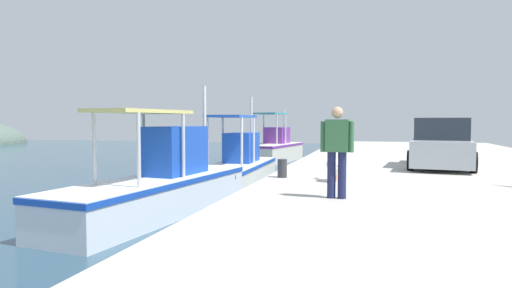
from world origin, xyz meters
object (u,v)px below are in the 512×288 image
Objects in this scene: fisherman_standing at (337,148)px; fishing_boat_second at (237,166)px; mooring_bollard_third at (329,145)px; fishing_boat_third at (273,149)px; pelican at (334,165)px; parked_car at (441,145)px; fishing_boat_nearest at (160,185)px; mooring_bollard_second at (282,168)px.

fishing_boat_second is at bearing 31.11° from fisherman_standing.
fishing_boat_second is 8.26m from mooring_bollard_third.
fishing_boat_third is 16.49m from fisherman_standing.
fishing_boat_second is 6.54× the size of pelican.
pelican is at bearing -173.75° from mooring_bollard_third.
fisherman_standing is at bearing -173.54° from pelican.
fisherman_standing is at bearing 157.37° from parked_car.
fishing_boat_third reaches higher than fisherman_standing.
fishing_boat_nearest reaches higher than pelican.
fishing_boat_nearest is 13.84m from mooring_bollard_third.
fishing_boat_third reaches higher than mooring_bollard_second.
mooring_bollard_third is at bearing -11.35° from fishing_boat_nearest.
fishing_boat_third is 3.35m from mooring_bollard_third.
pelican is at bearing -161.23° from fishing_boat_third.
mooring_bollard_second reaches higher than mooring_bollard_third.
fishing_boat_second reaches higher than fishing_boat_third.
fishing_boat_third is at bearing 73.27° from mooring_bollard_third.
mooring_bollard_second is 12.01m from mooring_bollard_third.
fishing_boat_second is at bearing 31.52° from mooring_bollard_second.
fishing_boat_third is 5.23× the size of pelican.
mooring_bollard_third is (8.19, 4.37, -0.48)m from parked_car.
fishing_boat_second is 8.83m from fishing_boat_third.
fishing_boat_second is at bearing 87.13° from parked_car.
fishing_boat_nearest is 4.64m from fisherman_standing.
pelican is 0.23× the size of parked_car.
fishing_boat_second reaches higher than mooring_bollard_third.
parked_car is at bearing -140.45° from fishing_boat_third.
fishing_boat_second is at bearing 161.96° from mooring_bollard_third.
fishing_boat_nearest is at bearing 105.66° from pelican.
fisherman_standing is 14.88m from mooring_bollard_third.
parked_car is (5.37, -7.09, 0.81)m from fishing_boat_nearest.
fishing_boat_nearest is 6.84× the size of pelican.
mooring_bollard_third is at bearing -18.04° from fishing_boat_second.
mooring_bollard_third is at bearing 6.28° from fisherman_standing.
pelican is 2.01× the size of mooring_bollard_second.
parked_car is (-9.15, -7.56, 0.82)m from fishing_boat_third.
parked_car is 8.91× the size of mooring_bollard_second.
pelican is at bearing 144.55° from parked_car.
fisherman_standing is 3.29m from mooring_bollard_second.
fishing_boat_nearest is 13.73× the size of mooring_bollard_second.
fishing_boat_second reaches higher than fisherman_standing.
pelican is 2.06× the size of mooring_bollard_third.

